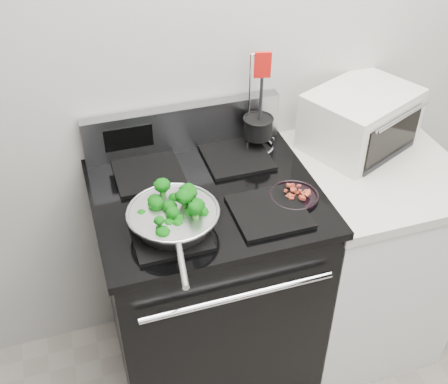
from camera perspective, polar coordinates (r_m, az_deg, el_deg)
name	(u,v)px	position (r m, az deg, el deg)	size (l,w,h in m)	color
back_wall	(257,37)	(2.12, 3.35, 15.49)	(4.00, 0.02, 2.70)	beige
gas_range	(208,283)	(2.28, -1.63, -9.25)	(0.79, 0.69, 1.13)	black
counter	(360,252)	(2.51, 13.66, -5.97)	(0.62, 0.68, 0.92)	white
skillet	(173,218)	(1.79, -5.15, -2.63)	(0.30, 0.47, 0.06)	silver
broccoli_pile	(173,213)	(1.78, -5.19, -2.14)	(0.23, 0.23, 0.08)	#043307
bacon_plate	(294,194)	(1.95, 7.11, -0.16)	(0.17, 0.17, 0.04)	black
utensil_holder	(258,132)	(2.16, 3.45, 6.07)	(0.13, 0.13, 0.40)	silver
toaster_oven	(360,119)	(2.27, 13.67, 7.18)	(0.50, 0.45, 0.23)	white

